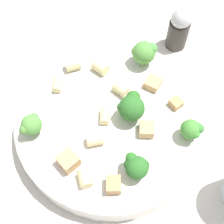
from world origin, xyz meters
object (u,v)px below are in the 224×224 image
at_px(pasta_bowl, 112,121).
at_px(rigatoni_6, 95,140).
at_px(rigatoni_5, 106,118).
at_px(pepper_shaker, 179,29).
at_px(chicken_chunk_4, 113,185).
at_px(broccoli_floret_2, 144,52).
at_px(rigatoni_4, 100,67).
at_px(broccoli_floret_0, 132,107).
at_px(rigatoni_2, 121,89).
at_px(broccoli_floret_3, 137,166).
at_px(rigatoni_1, 58,84).
at_px(chicken_chunk_2, 153,83).
at_px(rigatoni_3, 85,178).
at_px(chicken_chunk_0, 147,129).
at_px(chicken_chunk_1, 68,161).
at_px(broccoli_floret_4, 31,125).
at_px(rigatoni_0, 73,65).
at_px(broccoli_floret_1, 192,130).
at_px(chicken_chunk_3, 176,103).

bearing_deg(pasta_bowl, rigatoni_6, -53.21).
bearing_deg(rigatoni_5, pepper_shaker, 120.65).
relative_size(rigatoni_6, chicken_chunk_4, 1.06).
bearing_deg(broccoli_floret_2, chicken_chunk_4, -37.86).
bearing_deg(pepper_shaker, rigatoni_4, -80.50).
distance_m(broccoli_floret_0, rigatoni_2, 0.05).
height_order(broccoli_floret_3, rigatoni_1, broccoli_floret_3).
bearing_deg(rigatoni_5, chicken_chunk_2, 105.90).
height_order(rigatoni_3, chicken_chunk_0, rigatoni_3).
height_order(broccoli_floret_2, rigatoni_4, broccoli_floret_2).
xyz_separation_m(broccoli_floret_3, rigatoni_1, (-0.17, -0.05, -0.02)).
height_order(chicken_chunk_4, pepper_shaker, pepper_shaker).
xyz_separation_m(pasta_bowl, rigatoni_1, (-0.08, -0.05, 0.02)).
relative_size(chicken_chunk_0, chicken_chunk_1, 0.86).
distance_m(rigatoni_5, chicken_chunk_2, 0.09).
xyz_separation_m(broccoli_floret_3, rigatoni_2, (-0.12, 0.04, -0.01)).
bearing_deg(broccoli_floret_4, rigatoni_1, 135.41).
height_order(broccoli_floret_3, rigatoni_4, broccoli_floret_3).
xyz_separation_m(rigatoni_6, chicken_chunk_1, (0.01, -0.04, 0.00)).
xyz_separation_m(broccoli_floret_2, rigatoni_2, (0.04, -0.06, -0.02)).
relative_size(broccoli_floret_2, rigatoni_5, 1.89).
xyz_separation_m(rigatoni_0, chicken_chunk_4, (0.20, -0.02, 0.00)).
distance_m(broccoli_floret_1, chicken_chunk_2, 0.10).
bearing_deg(rigatoni_0, chicken_chunk_3, 41.23).
bearing_deg(pepper_shaker, rigatoni_1, -83.24).
bearing_deg(rigatoni_0, rigatoni_3, -16.37).
relative_size(broccoli_floret_3, rigatoni_5, 1.61).
distance_m(rigatoni_4, chicken_chunk_3, 0.13).
bearing_deg(pasta_bowl, broccoli_floret_2, 128.63).
distance_m(broccoli_floret_2, rigatoni_1, 0.14).
relative_size(broccoli_floret_4, chicken_chunk_0, 1.59).
height_order(rigatoni_3, pepper_shaker, pepper_shaker).
height_order(broccoli_floret_1, broccoli_floret_4, same).
relative_size(broccoli_floret_1, rigatoni_6, 1.55).
bearing_deg(broccoli_floret_3, chicken_chunk_4, -80.65).
xyz_separation_m(broccoli_floret_0, chicken_chunk_0, (0.03, 0.01, -0.02)).
bearing_deg(rigatoni_3, pepper_shaker, 126.09).
height_order(broccoli_floret_2, broccoli_floret_4, broccoli_floret_2).
xyz_separation_m(broccoli_floret_1, rigatoni_5, (-0.07, -0.10, -0.01)).
bearing_deg(pasta_bowl, chicken_chunk_1, -62.46).
bearing_deg(broccoli_floret_4, rigatoni_4, 114.62).
xyz_separation_m(rigatoni_5, chicken_chunk_1, (0.04, -0.07, 0.00)).
bearing_deg(broccoli_floret_0, rigatoni_6, -75.14).
relative_size(rigatoni_0, pepper_shaker, 0.29).
bearing_deg(broccoli_floret_3, chicken_chunk_1, -122.41).
distance_m(broccoli_floret_0, rigatoni_0, 0.13).
xyz_separation_m(broccoli_floret_0, rigatoni_2, (-0.04, 0.00, -0.02)).
bearing_deg(chicken_chunk_4, broccoli_floret_4, -149.95).
distance_m(pasta_bowl, chicken_chunk_2, 0.09).
bearing_deg(pepper_shaker, broccoli_floret_2, -66.60).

